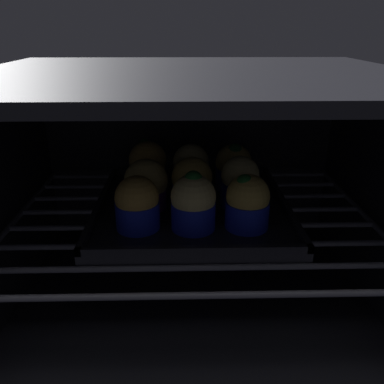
{
  "coord_description": "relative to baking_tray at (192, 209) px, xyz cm",
  "views": [
    {
      "loc": [
        -1.37,
        -32.86,
        40.98
      ],
      "look_at": [
        0.0,
        23.2,
        17.48
      ],
      "focal_mm": 37.24,
      "sensor_mm": 36.0,
      "label": 1
    }
  ],
  "objects": [
    {
      "name": "muffin_row2_col1",
      "position": [
        -0.11,
        7.29,
        4.12
      ],
      "size": [
        6.05,
        6.05,
        7.71
      ],
      "color": "silver",
      "rests_on": "baking_tray"
    },
    {
      "name": "oven_rack",
      "position": [
        0.0,
        -1.2,
        -1.09
      ],
      "size": [
        54.8,
        42.0,
        0.8
      ],
      "color": "#51515B",
      "rests_on": "oven_cavity"
    },
    {
      "name": "baking_tray",
      "position": [
        0.0,
        0.0,
        0.0
      ],
      "size": [
        29.1,
        29.1,
        2.2
      ],
      "color": "black",
      "rests_on": "oven_rack"
    },
    {
      "name": "muffin_row2_col0",
      "position": [
        -7.25,
        7.5,
        4.47
      ],
      "size": [
        6.32,
        6.32,
        8.36
      ],
      "color": "#7A238C",
      "rests_on": "baking_tray"
    },
    {
      "name": "muffin_row1_col1",
      "position": [
        -0.38,
        0.06,
        4.17
      ],
      "size": [
        6.21,
        6.21,
        7.78
      ],
      "color": "#1928B7",
      "rests_on": "baking_tray"
    },
    {
      "name": "oven_cavity",
      "position": [
        0.0,
        3.05,
        2.31
      ],
      "size": [
        59.0,
        47.0,
        37.0
      ],
      "color": "black",
      "rests_on": "ground"
    },
    {
      "name": "muffin_row1_col2",
      "position": [
        7.31,
        0.17,
        4.26
      ],
      "size": [
        6.03,
        6.03,
        7.85
      ],
      "color": "#1928B7",
      "rests_on": "baking_tray"
    },
    {
      "name": "muffin_row0_col2",
      "position": [
        7.34,
        -7.14,
        4.17
      ],
      "size": [
        6.03,
        6.03,
        7.81
      ],
      "color": "#1928B7",
      "rests_on": "baking_tray"
    },
    {
      "name": "muffin_row0_col1",
      "position": [
        0.03,
        -7.32,
        4.27
      ],
      "size": [
        6.12,
        6.12,
        8.3
      ],
      "color": "#1928B7",
      "rests_on": "baking_tray"
    },
    {
      "name": "muffin_row2_col2",
      "position": [
        7.14,
        6.99,
        4.25
      ],
      "size": [
        6.08,
        6.08,
        8.08
      ],
      "color": "#1928B7",
      "rests_on": "baking_tray"
    },
    {
      "name": "muffin_row1_col0",
      "position": [
        -6.91,
        -0.28,
        4.04
      ],
      "size": [
        6.63,
        6.63,
        7.62
      ],
      "color": "#7A238C",
      "rests_on": "baking_tray"
    },
    {
      "name": "muffin_row0_col0",
      "position": [
        -7.59,
        -7.01,
        4.03
      ],
      "size": [
        6.03,
        6.03,
        7.49
      ],
      "color": "#1928B7",
      "rests_on": "baking_tray"
    }
  ]
}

